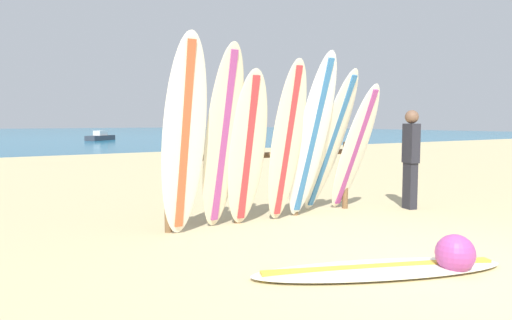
# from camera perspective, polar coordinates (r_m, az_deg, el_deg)

# --- Properties ---
(ground_plane) EXTENTS (120.00, 120.00, 0.00)m
(ground_plane) POSITION_cam_1_polar(r_m,az_deg,el_deg) (4.84, 23.14, -12.45)
(ground_plane) COLOR #CCB784
(surfboard_rack) EXTENTS (3.12, 0.09, 1.07)m
(surfboard_rack) POSITION_cam_1_polar(r_m,az_deg,el_deg) (6.72, 1.39, -1.46)
(surfboard_rack) COLOR brown
(surfboard_rack) RESTS_ON ground
(surfboard_leaning_far_left) EXTENTS (0.57, 0.62, 2.42)m
(surfboard_leaning_far_left) POSITION_cam_1_polar(r_m,az_deg,el_deg) (5.64, -8.67, 2.76)
(surfboard_leaning_far_left) COLOR white
(surfboard_leaning_far_left) RESTS_ON ground
(surfboard_leaning_left) EXTENTS (0.54, 0.66, 2.36)m
(surfboard_leaning_left) POSITION_cam_1_polar(r_m,az_deg,el_deg) (5.99, -4.00, 2.63)
(surfboard_leaning_left) COLOR beige
(surfboard_leaning_left) RESTS_ON ground
(surfboard_leaning_center_left) EXTENTS (0.56, 0.58, 2.07)m
(surfboard_leaning_center_left) POSITION_cam_1_polar(r_m,az_deg,el_deg) (6.18, -1.04, 1.33)
(surfboard_leaning_center_left) COLOR beige
(surfboard_leaning_center_left) RESTS_ON ground
(surfboard_leaning_center) EXTENTS (0.54, 0.74, 2.21)m
(surfboard_leaning_center) POSITION_cam_1_polar(r_m,az_deg,el_deg) (6.39, 3.74, 2.09)
(surfboard_leaning_center) COLOR beige
(surfboard_leaning_center) RESTS_ON ground
(surfboard_leaning_center_right) EXTENTS (0.54, 0.92, 2.33)m
(surfboard_leaning_center_right) POSITION_cam_1_polar(r_m,az_deg,el_deg) (6.62, 6.78, 2.66)
(surfboard_leaning_center_right) COLOR white
(surfboard_leaning_center_right) RESTS_ON ground
(surfboard_leaning_right) EXTENTS (0.55, 1.05, 2.14)m
(surfboard_leaning_right) POSITION_cam_1_polar(r_m,az_deg,el_deg) (7.08, 8.92, 2.01)
(surfboard_leaning_right) COLOR white
(surfboard_leaning_right) RESTS_ON ground
(surfboard_leaning_far_right) EXTENTS (0.52, 0.99, 1.95)m
(surfboard_leaning_far_right) POSITION_cam_1_polar(r_m,az_deg,el_deg) (7.35, 11.80, 1.30)
(surfboard_leaning_far_right) COLOR white
(surfboard_leaning_far_right) RESTS_ON ground
(surfboard_lying_on_sand) EXTENTS (2.47, 1.47, 0.08)m
(surfboard_lying_on_sand) POSITION_cam_1_polar(r_m,az_deg,el_deg) (4.61, 14.70, -12.63)
(surfboard_lying_on_sand) COLOR silver
(surfboard_lying_on_sand) RESTS_ON ground
(beachgoer_standing) EXTENTS (0.22, 0.28, 1.57)m
(beachgoer_standing) POSITION_cam_1_polar(r_m,az_deg,el_deg) (7.88, 18.17, 0.60)
(beachgoer_standing) COLOR #26262D
(beachgoer_standing) RESTS_ON ground
(small_boat_offshore) EXTENTS (2.56, 2.45, 0.71)m
(small_boat_offshore) POSITION_cam_1_polar(r_m,az_deg,el_deg) (36.53, -18.26, 2.67)
(small_boat_offshore) COLOR #333842
(small_boat_offshore) RESTS_ON ocean_water
(beach_ball) EXTENTS (0.36, 0.36, 0.36)m
(beach_ball) POSITION_cam_1_polar(r_m,az_deg,el_deg) (4.79, 22.89, -10.38)
(beach_ball) COLOR #A53F8C
(beach_ball) RESTS_ON ground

